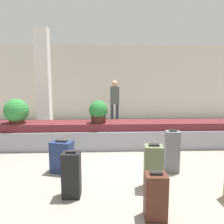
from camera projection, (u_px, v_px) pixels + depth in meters
The scene contains 12 objects.
ground_plane at pixel (116, 172), 4.00m from camera, with size 18.00×18.00×0.00m, color gray.
back_wall at pixel (108, 82), 9.53m from camera, with size 18.00×0.06×3.20m.
carousel at pixel (112, 135), 5.56m from camera, with size 7.59×0.86×0.63m.
pillar at pixel (43, 83), 6.57m from camera, with size 0.39×0.39×3.20m.
suitcase_0 at pixel (62, 157), 3.97m from camera, with size 0.43×0.35×0.60m.
suitcase_1 at pixel (71, 175), 3.10m from camera, with size 0.26×0.23×0.68m.
suitcase_3 at pixel (153, 167), 3.33m from camera, with size 0.31×0.27×0.71m.
suitcase_4 at pixel (156, 196), 2.61m from camera, with size 0.27×0.24×0.59m.
suitcase_5 at pixel (172, 152), 3.96m from camera, with size 0.27×0.22×0.79m.
potted_plant_0 at pixel (16, 111), 5.31m from camera, with size 0.59×0.59×0.60m.
potted_plant_1 at pixel (98, 112), 5.34m from camera, with size 0.46×0.46×0.55m.
traveler_0 at pixel (115, 99), 8.20m from camera, with size 0.34×0.24×1.68m.
Camera 1 is at (-0.24, -3.80, 1.64)m, focal length 35.00 mm.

